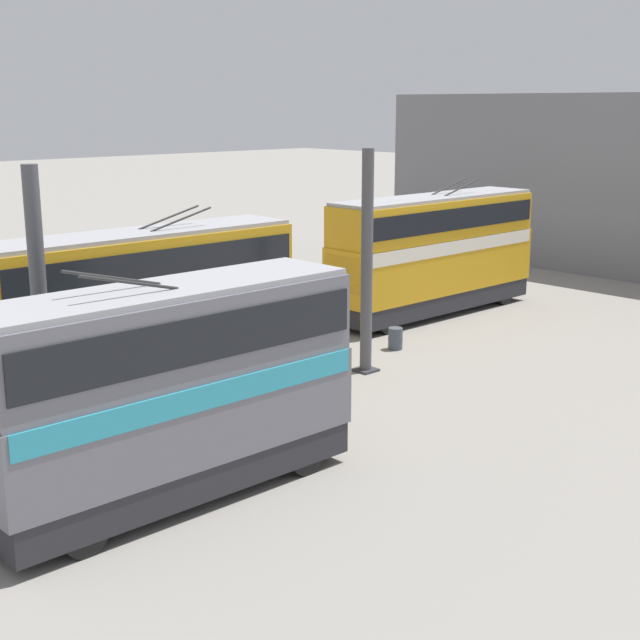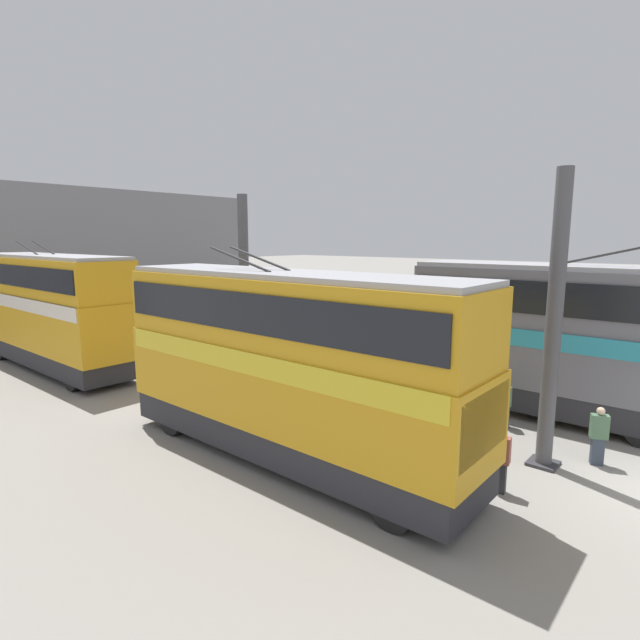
{
  "view_description": "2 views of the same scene",
  "coord_description": "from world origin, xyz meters",
  "px_view_note": "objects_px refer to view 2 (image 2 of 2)",
  "views": [
    {
      "loc": [
        -6.71,
        -20.29,
        8.9
      ],
      "look_at": [
        11.01,
        -1.31,
        2.59
      ],
      "focal_mm": 50.0,
      "sensor_mm": 36.0,
      "label": 1
    },
    {
      "loc": [
        -0.64,
        13.09,
        5.83
      ],
      "look_at": [
        10.63,
        -0.22,
        2.97
      ],
      "focal_mm": 28.0,
      "sensor_mm": 36.0,
      "label": 2
    }
  ],
  "objects_px": {
    "bus_left_far": "(552,331)",
    "person_by_right_row": "(500,459)",
    "bus_right_near": "(286,355)",
    "person_by_left_row": "(506,402)",
    "bus_right_far": "(52,304)",
    "person_aisle_midway": "(441,404)",
    "person_aisle_foreground": "(599,435)",
    "oil_drum": "(181,367)"
  },
  "relations": [
    {
      "from": "person_by_left_row",
      "to": "oil_drum",
      "type": "height_order",
      "value": "person_by_left_row"
    },
    {
      "from": "oil_drum",
      "to": "bus_left_far",
      "type": "bearing_deg",
      "value": -158.61
    },
    {
      "from": "person_by_right_row",
      "to": "person_aisle_midway",
      "type": "relative_size",
      "value": 0.87
    },
    {
      "from": "person_aisle_midway",
      "to": "oil_drum",
      "type": "distance_m",
      "value": 11.47
    },
    {
      "from": "bus_left_far",
      "to": "oil_drum",
      "type": "xyz_separation_m",
      "value": [
        13.29,
        5.2,
        -2.43
      ]
    },
    {
      "from": "person_aisle_foreground",
      "to": "person_aisle_midway",
      "type": "bearing_deg",
      "value": 75.97
    },
    {
      "from": "bus_left_far",
      "to": "bus_right_far",
      "type": "height_order",
      "value": "bus_right_far"
    },
    {
      "from": "bus_right_near",
      "to": "person_by_left_row",
      "type": "distance_m",
      "value": 7.3
    },
    {
      "from": "bus_right_far",
      "to": "person_aisle_foreground",
      "type": "bearing_deg",
      "value": -166.72
    },
    {
      "from": "bus_left_far",
      "to": "oil_drum",
      "type": "bearing_deg",
      "value": 21.39
    },
    {
      "from": "person_aisle_foreground",
      "to": "bus_right_far",
      "type": "bearing_deg",
      "value": 78.61
    },
    {
      "from": "person_by_left_row",
      "to": "bus_right_far",
      "type": "bearing_deg",
      "value": 165.74
    },
    {
      "from": "person_by_right_row",
      "to": "person_aisle_foreground",
      "type": "distance_m",
      "value": 3.39
    },
    {
      "from": "bus_right_far",
      "to": "person_aisle_foreground",
      "type": "xyz_separation_m",
      "value": [
        -20.91,
        -4.94,
        -2.11
      ]
    },
    {
      "from": "bus_right_far",
      "to": "person_aisle_foreground",
      "type": "height_order",
      "value": "bus_right_far"
    },
    {
      "from": "person_by_left_row",
      "to": "person_aisle_midway",
      "type": "distance_m",
      "value": 2.23
    },
    {
      "from": "bus_right_far",
      "to": "oil_drum",
      "type": "height_order",
      "value": "bus_right_far"
    },
    {
      "from": "bus_right_far",
      "to": "person_aisle_midway",
      "type": "bearing_deg",
      "value": -166.09
    },
    {
      "from": "bus_right_near",
      "to": "person_by_left_row",
      "type": "xyz_separation_m",
      "value": [
        -3.64,
        -5.99,
        -2.04
      ]
    },
    {
      "from": "bus_right_far",
      "to": "person_aisle_midway",
      "type": "relative_size",
      "value": 6.03
    },
    {
      "from": "bus_left_far",
      "to": "person_aisle_midway",
      "type": "height_order",
      "value": "bus_left_far"
    },
    {
      "from": "person_by_left_row",
      "to": "person_aisle_midway",
      "type": "height_order",
      "value": "person_aisle_midway"
    },
    {
      "from": "bus_left_far",
      "to": "person_aisle_foreground",
      "type": "xyz_separation_m",
      "value": [
        -2.15,
        3.08,
        -2.03
      ]
    },
    {
      "from": "bus_right_near",
      "to": "oil_drum",
      "type": "height_order",
      "value": "bus_right_near"
    },
    {
      "from": "person_aisle_foreground",
      "to": "oil_drum",
      "type": "relative_size",
      "value": 1.9
    },
    {
      "from": "bus_right_near",
      "to": "person_aisle_foreground",
      "type": "xyz_separation_m",
      "value": [
        -6.43,
        -4.94,
        -2.04
      ]
    },
    {
      "from": "bus_right_far",
      "to": "person_by_right_row",
      "type": "bearing_deg",
      "value": -174.56
    },
    {
      "from": "bus_left_far",
      "to": "person_by_left_row",
      "type": "relative_size",
      "value": 5.82
    },
    {
      "from": "bus_right_near",
      "to": "person_aisle_foreground",
      "type": "distance_m",
      "value": 8.36
    },
    {
      "from": "bus_right_near",
      "to": "bus_right_far",
      "type": "bearing_deg",
      "value": 0.0
    },
    {
      "from": "bus_right_near",
      "to": "person_by_left_row",
      "type": "bearing_deg",
      "value": -121.27
    },
    {
      "from": "bus_left_far",
      "to": "person_by_right_row",
      "type": "distance_m",
      "value": 6.53
    },
    {
      "from": "bus_right_far",
      "to": "person_by_right_row",
      "type": "xyz_separation_m",
      "value": [
        -19.5,
        -1.86,
        -2.11
      ]
    },
    {
      "from": "bus_right_near",
      "to": "oil_drum",
      "type": "xyz_separation_m",
      "value": [
        9.01,
        -2.82,
        -2.44
      ]
    },
    {
      "from": "bus_left_far",
      "to": "oil_drum",
      "type": "relative_size",
      "value": 11.02
    },
    {
      "from": "person_by_left_row",
      "to": "bus_right_near",
      "type": "bearing_deg",
      "value": -153.84
    },
    {
      "from": "person_aisle_foreground",
      "to": "person_by_left_row",
      "type": "height_order",
      "value": "person_aisle_foreground"
    },
    {
      "from": "bus_right_near",
      "to": "bus_right_far",
      "type": "relative_size",
      "value": 0.99
    },
    {
      "from": "bus_right_far",
      "to": "person_by_right_row",
      "type": "distance_m",
      "value": 19.7
    },
    {
      "from": "person_aisle_foreground",
      "to": "person_aisle_midway",
      "type": "relative_size",
      "value": 0.87
    },
    {
      "from": "bus_right_near",
      "to": "person_aisle_midway",
      "type": "xyz_separation_m",
      "value": [
        -2.37,
        -4.17,
        -1.89
      ]
    },
    {
      "from": "person_aisle_foreground",
      "to": "person_by_left_row",
      "type": "distance_m",
      "value": 2.98
    }
  ]
}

